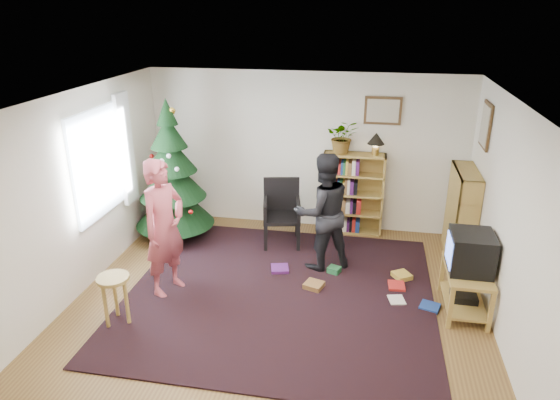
% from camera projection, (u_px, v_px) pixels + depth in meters
% --- Properties ---
extents(floor, '(5.00, 5.00, 0.00)m').
position_uv_depth(floor, '(276.00, 307.00, 6.07)').
color(floor, brown).
rests_on(floor, ground).
extents(ceiling, '(5.00, 5.00, 0.00)m').
position_uv_depth(ceiling, '(275.00, 101.00, 5.15)').
color(ceiling, white).
rests_on(ceiling, wall_back).
extents(wall_back, '(5.00, 0.02, 2.50)m').
position_uv_depth(wall_back, '(306.00, 152.00, 7.89)').
color(wall_back, silver).
rests_on(wall_back, floor).
extents(wall_front, '(5.00, 0.02, 2.50)m').
position_uv_depth(wall_front, '(204.00, 357.00, 3.32)').
color(wall_front, silver).
rests_on(wall_front, floor).
extents(wall_left, '(0.02, 5.00, 2.50)m').
position_uv_depth(wall_left, '(73.00, 198.00, 6.03)').
color(wall_left, silver).
rests_on(wall_left, floor).
extents(wall_right, '(0.02, 5.00, 2.50)m').
position_uv_depth(wall_right, '(511.00, 230.00, 5.19)').
color(wall_right, silver).
rests_on(wall_right, floor).
extents(rug, '(3.80, 3.60, 0.02)m').
position_uv_depth(rug, '(280.00, 293.00, 6.34)').
color(rug, black).
rests_on(rug, floor).
extents(window_pane, '(0.04, 1.20, 1.40)m').
position_uv_depth(window_pane, '(98.00, 163.00, 6.48)').
color(window_pane, silver).
rests_on(window_pane, wall_left).
extents(curtain, '(0.06, 0.35, 1.60)m').
position_uv_depth(curtain, '(126.00, 149.00, 7.12)').
color(curtain, white).
rests_on(curtain, wall_left).
extents(picture_back, '(0.55, 0.03, 0.42)m').
position_uv_depth(picture_back, '(383.00, 111.00, 7.42)').
color(picture_back, '#4C3319').
rests_on(picture_back, wall_back).
extents(picture_right, '(0.03, 0.50, 0.60)m').
position_uv_depth(picture_right, '(486.00, 125.00, 6.53)').
color(picture_right, '#4C3319').
rests_on(picture_right, wall_right).
extents(christmas_tree, '(1.21, 1.21, 2.19)m').
position_uv_depth(christmas_tree, '(172.00, 182.00, 7.55)').
color(christmas_tree, '#3F2816').
rests_on(christmas_tree, rug).
extents(bookshelf_back, '(0.95, 0.30, 1.30)m').
position_uv_depth(bookshelf_back, '(353.00, 193.00, 7.83)').
color(bookshelf_back, '#A27F39').
rests_on(bookshelf_back, floor).
extents(bookshelf_right, '(0.30, 0.95, 1.30)m').
position_uv_depth(bookshelf_right, '(461.00, 213.00, 7.08)').
color(bookshelf_right, '#A27F39').
rests_on(bookshelf_right, floor).
extents(tv_stand, '(0.49, 0.88, 0.55)m').
position_uv_depth(tv_stand, '(465.00, 286.00, 5.90)').
color(tv_stand, '#A27F39').
rests_on(tv_stand, floor).
extents(crt_tv, '(0.49, 0.52, 0.46)m').
position_uv_depth(crt_tv, '(471.00, 252.00, 5.74)').
color(crt_tv, black).
rests_on(crt_tv, tv_stand).
extents(armchair, '(0.64, 0.64, 0.99)m').
position_uv_depth(armchair, '(283.00, 209.00, 7.55)').
color(armchair, black).
rests_on(armchair, rug).
extents(stool, '(0.37, 0.37, 0.61)m').
position_uv_depth(stool, '(114.00, 287.00, 5.60)').
color(stool, '#A27F39').
rests_on(stool, floor).
extents(person_standing, '(0.63, 0.75, 1.76)m').
position_uv_depth(person_standing, '(164.00, 228.00, 6.11)').
color(person_standing, '#AE454F').
rests_on(person_standing, rug).
extents(person_by_chair, '(1.00, 0.93, 1.65)m').
position_uv_depth(person_by_chair, '(323.00, 212.00, 6.71)').
color(person_by_chair, black).
rests_on(person_by_chair, rug).
extents(potted_plant, '(0.51, 0.46, 0.52)m').
position_uv_depth(potted_plant, '(343.00, 137.00, 7.53)').
color(potted_plant, gray).
rests_on(potted_plant, bookshelf_back).
extents(table_lamp, '(0.26, 0.26, 0.34)m').
position_uv_depth(table_lamp, '(376.00, 140.00, 7.46)').
color(table_lamp, '#A57F33').
rests_on(table_lamp, bookshelf_back).
extents(floor_clutter, '(2.15, 0.84, 0.08)m').
position_uv_depth(floor_clutter, '(363.00, 284.00, 6.49)').
color(floor_clutter, '#A51E19').
rests_on(floor_clutter, rug).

